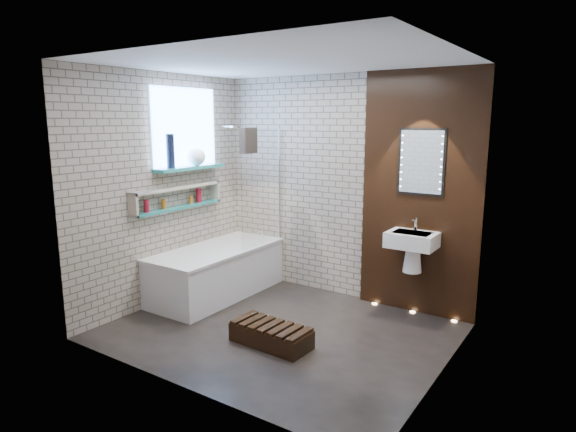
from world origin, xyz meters
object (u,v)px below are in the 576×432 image
Objects in this scene: bathtub at (217,271)px; bath_screen at (262,188)px; led_mirror at (421,162)px; walnut_step at (271,336)px; washbasin at (412,245)px.

bath_screen is (0.35, 0.44, 0.99)m from bathtub.
led_mirror is (2.17, 0.78, 1.36)m from bathtub.
led_mirror reaches higher than bath_screen.
bathtub is at bearing 150.60° from walnut_step.
bathtub is 1.54m from walnut_step.
led_mirror is (1.82, 0.34, 0.37)m from bath_screen.
walnut_step is (-0.84, -1.53, -1.56)m from led_mirror.
walnut_step is (0.98, -1.19, -1.19)m from bath_screen.
led_mirror is at bearing 10.66° from bath_screen.
washbasin is 0.76× the size of walnut_step.
washbasin is (1.82, 0.18, -0.49)m from bath_screen.
bathtub is 2.68m from led_mirror.
bath_screen reaches higher than washbasin.
led_mirror is at bearing 19.78° from bathtub.
led_mirror is (0.00, 0.16, 0.86)m from washbasin.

